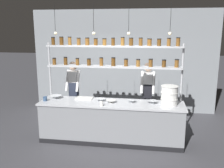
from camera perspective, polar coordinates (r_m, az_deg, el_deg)
name	(u,v)px	position (r m, az deg, el deg)	size (l,w,h in m)	color
ground_plane	(111,140)	(5.98, -0.19, -12.73)	(40.00, 40.00, 0.00)	#3D3D42
back_wall	(123,61)	(7.80, 2.50, 5.25)	(5.67, 0.12, 3.13)	gray
prep_counter	(111,122)	(5.79, -0.20, -8.62)	(3.27, 0.76, 0.92)	gray
spice_shelf_unit	(114,57)	(5.77, 0.38, 6.13)	(3.16, 0.28, 2.37)	#ADAFB5
chef_left	(74,89)	(6.62, -8.72, -1.16)	(0.38, 0.31, 1.73)	black
chef_center	(148,91)	(6.36, 8.14, -1.64)	(0.37, 0.30, 1.73)	black
container_stack	(169,95)	(5.57, 12.97, -2.55)	(0.37, 0.37, 0.43)	white
cutting_board	(84,98)	(5.98, -6.34, -3.26)	(0.40, 0.26, 0.02)	silver
prep_bowl_near_left	(101,100)	(5.77, -2.51, -3.61)	(0.21, 0.21, 0.06)	silver
prep_bowl_center_front	(132,101)	(5.68, 4.57, -3.93)	(0.19, 0.19, 0.05)	#B2B7BC
prep_bowl_center_back	(152,102)	(5.65, 9.23, -4.07)	(0.23, 0.23, 0.06)	#B2B7BC
prep_bowl_near_right	(56,97)	(6.12, -12.70, -2.89)	(0.27, 0.27, 0.07)	silver
prep_bowl_far_left	(111,101)	(5.63, -0.19, -3.98)	(0.23, 0.23, 0.06)	silver
serving_cup_front	(102,104)	(5.40, -2.41, -4.54)	(0.07, 0.07, 0.09)	silver
serving_cup_by_board	(45,99)	(5.96, -15.03, -3.28)	(0.09, 0.09, 0.10)	#334C70
pendant_light_row	(111,32)	(5.41, -0.26, 11.81)	(2.53, 0.07, 0.66)	black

